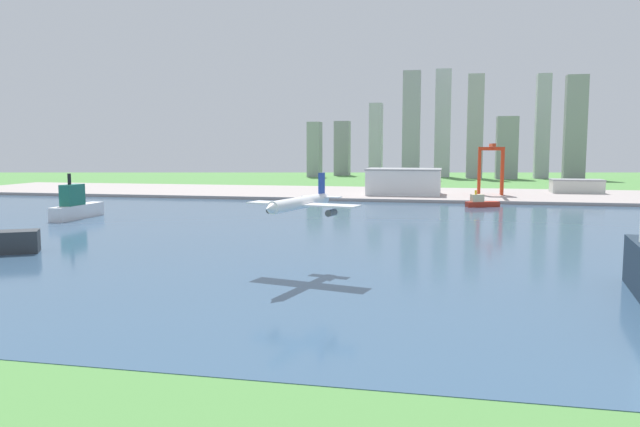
{
  "coord_description": "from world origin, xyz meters",
  "views": [
    {
      "loc": [
        31.38,
        -40.74,
        41.78
      ],
      "look_at": [
        -9.59,
        152.73,
        20.16
      ],
      "focal_mm": 34.28,
      "sensor_mm": 36.0,
      "label": 1
    }
  ],
  "objects_px": {
    "airplane_landing": "(300,203)",
    "ferry_boat": "(76,206)",
    "port_crane_red": "(491,159)",
    "warehouse_main": "(404,181)",
    "warehouse_annex": "(576,186)",
    "tugboat_small": "(481,202)"
  },
  "relations": [
    {
      "from": "airplane_landing",
      "to": "tugboat_small",
      "type": "relative_size",
      "value": 1.7
    },
    {
      "from": "tugboat_small",
      "to": "warehouse_main",
      "type": "relative_size",
      "value": 0.39
    },
    {
      "from": "tugboat_small",
      "to": "airplane_landing",
      "type": "bearing_deg",
      "value": -105.32
    },
    {
      "from": "airplane_landing",
      "to": "ferry_boat",
      "type": "xyz_separation_m",
      "value": [
        -166.18,
        128.53,
        -16.47
      ]
    },
    {
      "from": "airplane_landing",
      "to": "warehouse_main",
      "type": "distance_m",
      "value": 322.59
    },
    {
      "from": "tugboat_small",
      "to": "warehouse_annex",
      "type": "relative_size",
      "value": 0.57
    },
    {
      "from": "ferry_boat",
      "to": "tugboat_small",
      "type": "distance_m",
      "value": 264.17
    },
    {
      "from": "ferry_boat",
      "to": "port_crane_red",
      "type": "height_order",
      "value": "port_crane_red"
    },
    {
      "from": "warehouse_main",
      "to": "warehouse_annex",
      "type": "relative_size",
      "value": 1.44
    },
    {
      "from": "ferry_boat",
      "to": "warehouse_main",
      "type": "distance_m",
      "value": 261.74
    },
    {
      "from": "airplane_landing",
      "to": "ferry_boat",
      "type": "relative_size",
      "value": 0.96
    },
    {
      "from": "ferry_boat",
      "to": "warehouse_annex",
      "type": "distance_m",
      "value": 399.73
    },
    {
      "from": "airplane_landing",
      "to": "port_crane_red",
      "type": "bearing_deg",
      "value": 76.41
    },
    {
      "from": "warehouse_annex",
      "to": "warehouse_main",
      "type": "bearing_deg",
      "value": -162.13
    },
    {
      "from": "airplane_landing",
      "to": "ferry_boat",
      "type": "height_order",
      "value": "airplane_landing"
    },
    {
      "from": "tugboat_small",
      "to": "warehouse_annex",
      "type": "bearing_deg",
      "value": 54.39
    },
    {
      "from": "warehouse_main",
      "to": "warehouse_annex",
      "type": "bearing_deg",
      "value": 17.87
    },
    {
      "from": "ferry_boat",
      "to": "port_crane_red",
      "type": "xyz_separation_m",
      "value": [
        245.85,
        201.0,
        24.69
      ]
    },
    {
      "from": "airplane_landing",
      "to": "port_crane_red",
      "type": "distance_m",
      "value": 339.12
    },
    {
      "from": "warehouse_annex",
      "to": "ferry_boat",
      "type": "bearing_deg",
      "value": -143.09
    },
    {
      "from": "ferry_boat",
      "to": "warehouse_annex",
      "type": "bearing_deg",
      "value": 36.91
    },
    {
      "from": "ferry_boat",
      "to": "warehouse_main",
      "type": "height_order",
      "value": "ferry_boat"
    }
  ]
}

